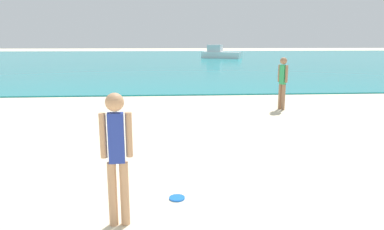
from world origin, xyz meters
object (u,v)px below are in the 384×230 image
Objects in this scene: person_standing at (117,152)px; boat_far at (220,54)px; frisbee at (177,198)px; person_distant at (283,80)px.

person_standing reaches higher than boat_far.
person_standing is 0.34× the size of boat_far.
person_standing is 1.43m from frisbee.
frisbee is at bearing -72.48° from boat_far.
person_distant is at bearing -67.98° from boat_far.
person_distant is at bearing 60.88° from frisbee.
person_standing is 41.74m from boat_far.
frisbee is 0.05× the size of boat_far.
person_standing is at bearing -137.21° from frisbee.
frisbee is 7.89m from person_distant.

